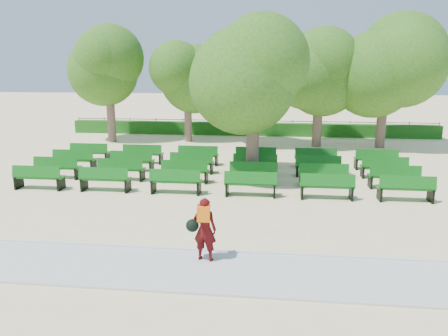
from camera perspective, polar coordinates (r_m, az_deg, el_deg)
ground at (r=17.78m, az=0.90°, el=-2.73°), size 120.00×120.00×0.00m
paving at (r=10.91m, az=-3.09°, el=-13.29°), size 30.00×2.20×0.06m
curb at (r=11.93m, az=-2.15°, el=-10.76°), size 30.00×0.12×0.10m
hedge at (r=31.37m, az=3.47°, el=5.10°), size 26.00×0.70×0.90m
fence at (r=31.84m, az=3.50°, el=4.40°), size 26.00×0.10×1.02m
tree_line at (r=27.50m, az=2.99°, el=3.00°), size 21.80×6.80×7.04m
bench_array at (r=19.43m, az=-0.34°, el=-1.03°), size 2.03×0.74×1.26m
tree_among at (r=18.27m, az=3.89°, el=12.41°), size 4.67×4.67×6.77m
person at (r=11.07m, az=-2.66°, el=-7.89°), size 0.80×0.51×1.65m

